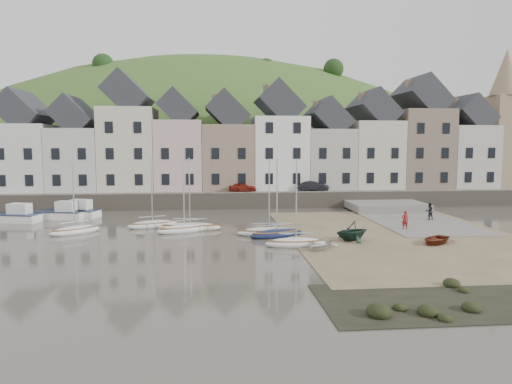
{
  "coord_description": "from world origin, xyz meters",
  "views": [
    {
      "loc": [
        -3.91,
        -35.38,
        7.37
      ],
      "look_at": [
        0.0,
        6.0,
        3.0
      ],
      "focal_mm": 33.08,
      "sensor_mm": 36.0,
      "label": 1
    }
  ],
  "objects": [
    {
      "name": "sailboat_5",
      "position": [
        1.15,
        0.73,
        0.26
      ],
      "size": [
        4.82,
        2.93,
        6.32
      ],
      "color": "#141E3F",
      "rests_on": "ground"
    },
    {
      "name": "beach",
      "position": [
        11.0,
        0.0,
        0.03
      ],
      "size": [
        18.0,
        26.0,
        0.06
      ],
      "primitive_type": "cube",
      "color": "brown",
      "rests_on": "ground"
    },
    {
      "name": "rowboat_green",
      "position": [
        6.5,
        -1.5,
        0.8
      ],
      "size": [
        3.53,
        3.33,
        1.48
      ],
      "primitive_type": "imported",
      "rotation": [
        0.0,
        0.0,
        -1.17
      ],
      "color": "#153023",
      "rests_on": "beach"
    },
    {
      "name": "seawall",
      "position": [
        0.0,
        17.0,
        0.9
      ],
      "size": [
        70.0,
        1.2,
        1.8
      ],
      "primitive_type": "cube",
      "color": "slate",
      "rests_on": "ground"
    },
    {
      "name": "shore_rocks",
      "position": [
        7.61,
        -15.6,
        0.1
      ],
      "size": [
        14.0,
        6.0,
        0.74
      ],
      "color": "black",
      "rests_on": "ground"
    },
    {
      "name": "sailboat_6",
      "position": [
        2.05,
        -2.74,
        0.26
      ],
      "size": [
        4.48,
        1.53,
        6.32
      ],
      "color": "white",
      "rests_on": "ground"
    },
    {
      "name": "car_left",
      "position": [
        -0.29,
        19.5,
        2.15
      ],
      "size": [
        3.35,
        1.64,
        1.1
      ],
      "primitive_type": "imported",
      "rotation": [
        0.0,
        0.0,
        1.68
      ],
      "color": "maroon",
      "rests_on": "quay_street"
    },
    {
      "name": "hillside",
      "position": [
        -5.0,
        60.0,
        -17.99
      ],
      "size": [
        134.4,
        84.0,
        84.0
      ],
      "color": "#365D25",
      "rests_on": "ground"
    },
    {
      "name": "rowboat_red",
      "position": [
        12.24,
        -3.1,
        0.37
      ],
      "size": [
        3.65,
        3.55,
        0.62
      ],
      "primitive_type": "imported",
      "rotation": [
        0.0,
        0.0,
        -0.87
      ],
      "color": "maroon",
      "rests_on": "beach"
    },
    {
      "name": "rowboat_white",
      "position": [
        3.5,
        -3.86,
        0.36
      ],
      "size": [
        3.34,
        3.54,
        0.6
      ],
      "primitive_type": "imported",
      "rotation": [
        0.0,
        0.0,
        -0.61
      ],
      "color": "silver",
      "rests_on": "beach"
    },
    {
      "name": "motorboat_2",
      "position": [
        -17.56,
        12.51,
        0.58
      ],
      "size": [
        5.75,
        3.46,
        1.7
      ],
      "color": "white",
      "rests_on": "ground"
    },
    {
      "name": "sailboat_3",
      "position": [
        -6.21,
        3.55,
        0.26
      ],
      "size": [
        4.96,
        3.38,
        6.32
      ],
      "color": "white",
      "rests_on": "ground"
    },
    {
      "name": "person_red",
      "position": [
        12.26,
        2.42,
        0.89
      ],
      "size": [
        0.59,
        0.42,
        1.55
      ],
      "primitive_type": "imported",
      "rotation": [
        0.0,
        0.0,
        3.06
      ],
      "color": "maroon",
      "rests_on": "slipway"
    },
    {
      "name": "person_dark",
      "position": [
        16.51,
        6.87,
        0.92
      ],
      "size": [
        0.84,
        0.68,
        1.6
      ],
      "primitive_type": "imported",
      "rotation": [
        0.0,
        0.0,
        3.24
      ],
      "color": "black",
      "rests_on": "slipway"
    },
    {
      "name": "quay_land",
      "position": [
        0.0,
        32.0,
        0.75
      ],
      "size": [
        90.0,
        30.0,
        1.5
      ],
      "primitive_type": "cube",
      "color": "#365D25",
      "rests_on": "ground"
    },
    {
      "name": "quay_street",
      "position": [
        0.0,
        20.5,
        1.55
      ],
      "size": [
        70.0,
        7.0,
        0.1
      ],
      "primitive_type": "cube",
      "color": "slate",
      "rests_on": "quay_land"
    },
    {
      "name": "ground",
      "position": [
        0.0,
        0.0,
        0.0
      ],
      "size": [
        160.0,
        160.0,
        0.0
      ],
      "primitive_type": "plane",
      "color": "#443F35",
      "rests_on": "ground"
    },
    {
      "name": "slipway",
      "position": [
        15.0,
        8.0,
        0.06
      ],
      "size": [
        8.0,
        18.0,
        0.12
      ],
      "primitive_type": "cube",
      "color": "slate",
      "rests_on": "ground"
    },
    {
      "name": "sailboat_0",
      "position": [
        -15.05,
        3.67,
        0.27
      ],
      "size": [
        4.21,
        3.75,
        6.32
      ],
      "color": "white",
      "rests_on": "ground"
    },
    {
      "name": "sailboat_4",
      "position": [
        0.63,
        1.49,
        0.26
      ],
      "size": [
        5.12,
        1.52,
        6.32
      ],
      "color": "white",
      "rests_on": "ground"
    },
    {
      "name": "church_spire",
      "position": [
        34.55,
        24.0,
        11.06
      ],
      "size": [
        4.0,
        4.0,
        18.0
      ],
      "color": "#997F60",
      "rests_on": "quay_land"
    },
    {
      "name": "motorboat_0",
      "position": [
        -18.59,
        11.4,
        0.58
      ],
      "size": [
        5.22,
        2.59,
        1.7
      ],
      "color": "white",
      "rests_on": "ground"
    },
    {
      "name": "motorboat_1",
      "position": [
        -22.47,
        10.02,
        0.58
      ],
      "size": [
        5.72,
        2.89,
        1.7
      ],
      "color": "white",
      "rests_on": "ground"
    },
    {
      "name": "sailboat_2",
      "position": [
        -5.78,
        4.41,
        0.26
      ],
      "size": [
        5.37,
        1.94,
        6.32
      ],
      "color": "beige",
      "rests_on": "ground"
    },
    {
      "name": "car_right",
      "position": [
        8.12,
        19.5,
        2.21
      ],
      "size": [
        3.92,
        2.46,
        1.22
      ],
      "primitive_type": "imported",
      "rotation": [
        0.0,
        0.0,
        1.23
      ],
      "color": "black",
      "rests_on": "quay_street"
    },
    {
      "name": "townhouse_terrace",
      "position": [
        1.76,
        24.0,
        7.32
      ],
      "size": [
        61.05,
        8.0,
        13.93
      ],
      "color": "silver",
      "rests_on": "quay_land"
    },
    {
      "name": "sailboat_1",
      "position": [
        -9.09,
        5.91,
        0.26
      ],
      "size": [
        4.65,
        3.05,
        6.32
      ],
      "color": "white",
      "rests_on": "ground"
    }
  ]
}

